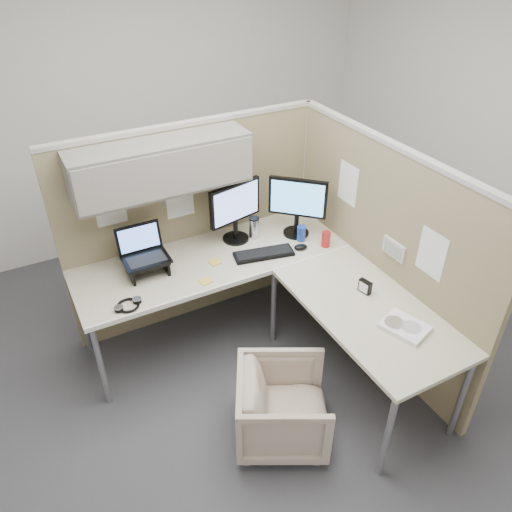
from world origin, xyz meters
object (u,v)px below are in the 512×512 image
desk (268,283)px  office_chair (283,404)px  keyboard (264,254)px  monitor_left (235,208)px

desk → office_chair: 0.81m
office_chair → keyboard: bearing=6.3°
desk → keyboard: 0.29m
desk → monitor_left: size_ratio=4.29×
desk → office_chair: desk is taller
monitor_left → keyboard: 0.40m
desk → office_chair: size_ratio=3.52×
monitor_left → keyboard: (0.08, -0.29, -0.26)m
desk → keyboard: (0.11, 0.26, 0.05)m
desk → monitor_left: 0.64m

